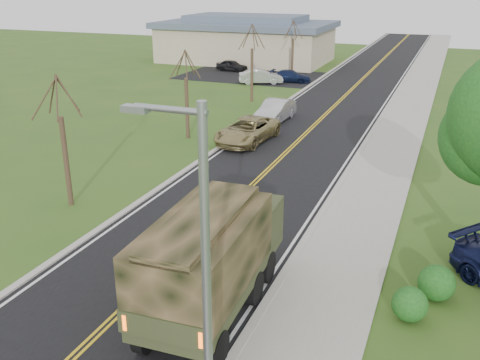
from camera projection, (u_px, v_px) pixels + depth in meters
The scene contains 16 objects.
road at pixel (347, 94), 48.60m from camera, with size 8.00×120.00×0.01m, color black.
curb_right at pixel (394, 97), 47.15m from camera, with size 0.30×120.00×0.12m, color #9E998E.
sidewalk_right at pixel (414, 99), 46.54m from camera, with size 3.20×120.00×0.10m, color #9E998E.
curb_left at pixel (303, 90), 50.02m from camera, with size 0.30×120.00×0.10m, color #9E998E.
street_light at pixel (202, 285), 10.16m from camera, with size 1.65×0.22×8.00m.
bare_tree_a at pixel (65, 151), 24.04m from camera, with size 1.93×2.26×6.08m.
bare_tree_b at pixel (187, 101), 34.52m from camera, with size 1.83×2.14×5.73m.
bare_tree_c at pixel (252, 69), 44.84m from camera, with size 2.04×2.39×6.42m.
bare_tree_d at pixel (292, 54), 55.34m from camera, with size 1.88×2.20×5.91m.
commercial_building at pixel (246, 39), 67.07m from camera, with size 25.50×21.50×5.65m.
military_truck at pixel (212, 253), 16.27m from camera, with size 2.78×7.30×3.59m.
suv_champagne at pixel (247, 130), 34.22m from camera, with size 2.57×5.58×1.55m, color #9A8C57.
sedan_silver at pixel (275, 111), 39.20m from camera, with size 1.66×4.76×1.57m, color #B9B9BE.
lot_car_dark at pixel (232, 66), 60.53m from camera, with size 1.48×3.67×1.25m, color black.
lot_car_silver at pixel (261, 77), 53.21m from camera, with size 1.52×4.36×1.44m, color #B4B4B9.
lot_car_navy at pixel (291, 76), 54.19m from camera, with size 1.66×4.08×1.18m, color #101A3B.
Camera 1 is at (8.83, -8.39, 9.90)m, focal length 40.00 mm.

